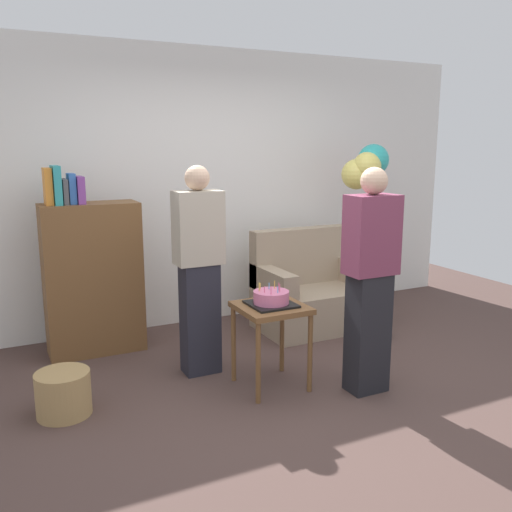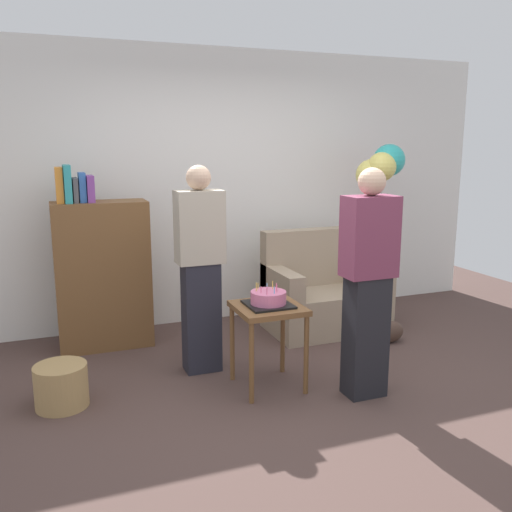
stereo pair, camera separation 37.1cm
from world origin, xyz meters
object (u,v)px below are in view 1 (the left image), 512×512
Objects in this scene: bookshelf at (92,275)px; couch at (312,293)px; birthday_cake at (271,299)px; wicker_basket at (63,393)px; person_holding_cake at (370,280)px; balloon_bunch at (367,165)px; handbag at (380,328)px; person_blowing_candles at (199,270)px; side_table at (271,318)px.

couch is at bearing -7.43° from bookshelf.
wicker_basket is at bearing 171.58° from birthday_cake.
couch is at bearing -94.08° from person_holding_cake.
couch is 0.62× the size of balloon_bunch.
couch is 0.74m from handbag.
bookshelf is 1.67m from birthday_cake.
birthday_cake is 0.63m from person_blowing_candles.
side_table reaches higher than handbag.
birthday_cake is (-1.01, -1.04, 0.34)m from couch.
balloon_bunch reaches higher than wicker_basket.
person_holding_cake is at bearing -31.72° from birthday_cake.
birthday_cake is 1.57m from handbag.
birthday_cake is at bearing -8.42° from wicker_basket.
wicker_basket is at bearing -178.78° from person_blowing_candles.
bookshelf is 2.35m from person_holding_cake.
birthday_cake is (1.04, -1.31, -0.00)m from bookshelf.
couch is 0.67× the size of person_holding_cake.
person_blowing_candles is 1.29m from person_holding_cake.
person_blowing_candles reaches higher than side_table.
bookshelf reaches higher than wicker_basket.
person_blowing_candles is at bearing 127.63° from side_table.
side_table is 0.15m from birthday_cake.
person_blowing_candles is at bearing -29.11° from person_holding_cake.
couch is at bearing 9.16° from person_blowing_candles.
birthday_cake is 0.72m from person_holding_cake.
person_holding_cake reaches higher than birthday_cake.
side_table is at bearing -8.42° from wicker_basket.
bookshelf is at bearing -33.49° from person_holding_cake.
birthday_cake reaches higher than side_table.
person_holding_cake is (1.64, -1.68, 0.15)m from bookshelf.
handbag is at bearing 4.94° from wicker_basket.
person_holding_cake reaches higher than wicker_basket.
couch is 3.93× the size of handbag.
couch is 1.39m from balloon_bunch.
birthday_cake is 0.89× the size of wicker_basket.
person_blowing_candles reaches higher than wicker_basket.
balloon_bunch reaches higher than birthday_cake.
balloon_bunch reaches higher than couch.
birthday_cake is 0.18× the size of balloon_bunch.
bookshelf reaches higher than birthday_cake.
balloon_bunch is (2.70, -0.21, 0.89)m from bookshelf.
birthday_cake is 0.20× the size of person_blowing_candles.
bookshelf is at bearing 69.50° from wicker_basket.
handbag is at bearing 18.34° from side_table.
balloon_bunch reaches higher than side_table.
person_holding_cake is (0.60, -0.37, 0.30)m from side_table.
couch is at bearing 122.98° from handbag.
handbag is 0.16× the size of balloon_bunch.
couch is 1.75× the size of side_table.
couch is 3.06× the size of wicker_basket.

